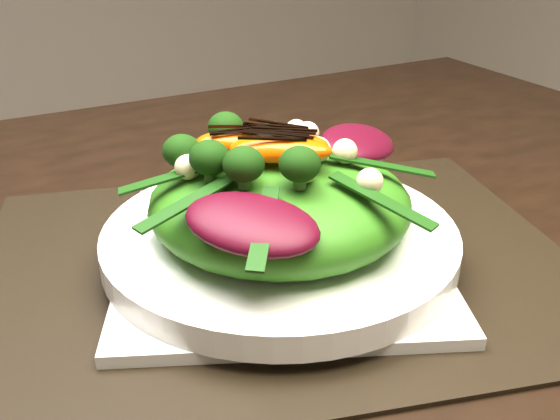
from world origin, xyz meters
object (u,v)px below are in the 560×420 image
plate_base (280,256)px  salad_bowl (280,239)px  lettuce_mound (280,202)px  placemat (280,263)px  orange_segment (247,146)px

plate_base → salad_bowl: size_ratio=0.89×
plate_base → lettuce_mound: bearing=-172.9°
plate_base → placemat: bearing=-90.0°
placemat → salad_bowl: size_ratio=1.67×
placemat → plate_base: 0.01m
placemat → salad_bowl: 0.02m
lettuce_mound → plate_base: bearing=7.1°
plate_base → orange_segment: size_ratio=3.59×
lettuce_mound → orange_segment: bearing=130.5°
orange_segment → lettuce_mound: bearing=-49.5°
salad_bowl → placemat: bearing=-26.6°
salad_bowl → lettuce_mound: (0.00, -0.00, 0.03)m
salad_bowl → lettuce_mound: bearing=-90.0°
salad_bowl → lettuce_mound: 0.03m
lettuce_mound → orange_segment: orange_segment is taller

